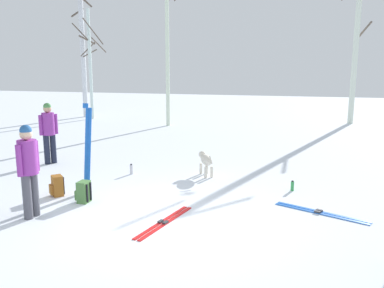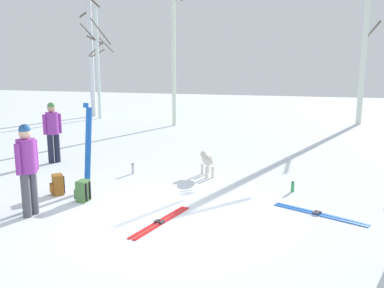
{
  "view_description": "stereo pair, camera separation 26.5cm",
  "coord_description": "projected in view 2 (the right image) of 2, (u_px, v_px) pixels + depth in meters",
  "views": [
    {
      "loc": [
        2.26,
        -6.58,
        2.77
      ],
      "look_at": [
        0.0,
        2.07,
        1.0
      ],
      "focal_mm": 38.01,
      "sensor_mm": 36.0,
      "label": 1
    },
    {
      "loc": [
        2.52,
        -6.51,
        2.77
      ],
      "look_at": [
        0.0,
        2.07,
        1.0
      ],
      "focal_mm": 38.01,
      "sensor_mm": 36.0,
      "label": 2
    }
  ],
  "objects": [
    {
      "name": "water_bottle_1",
      "position": [
        133.0,
        169.0,
        10.4
      ],
      "size": [
        0.07,
        0.07,
        0.27
      ],
      "color": "silver",
      "rests_on": "ground_plane"
    },
    {
      "name": "backpack_0",
      "position": [
        57.0,
        185.0,
        8.73
      ],
      "size": [
        0.34,
        0.34,
        0.44
      ],
      "color": "#99591E",
      "rests_on": "ground_plane"
    },
    {
      "name": "person_0",
      "position": [
        27.0,
        164.0,
        7.37
      ],
      "size": [
        0.34,
        0.52,
        1.72
      ],
      "color": "#4C4C56",
      "rests_on": "ground_plane"
    },
    {
      "name": "birch_tree_3",
      "position": [
        364.0,
        51.0,
        18.39
      ],
      "size": [
        1.53,
        1.53,
        6.97
      ],
      "color": "silver",
      "rests_on": "ground_plane"
    },
    {
      "name": "ski_pair_lying_0",
      "position": [
        319.0,
        214.0,
        7.59
      ],
      "size": [
        1.72,
        0.86,
        0.05
      ],
      "color": "blue",
      "rests_on": "ground_plane"
    },
    {
      "name": "birch_tree_2",
      "position": [
        174.0,
        41.0,
        17.89
      ],
      "size": [
        1.87,
        1.18,
        7.22
      ],
      "color": "silver",
      "rests_on": "ground_plane"
    },
    {
      "name": "birch_tree_0",
      "position": [
        91.0,
        48.0,
        21.18
      ],
      "size": [
        1.33,
        1.33,
        6.85
      ],
      "color": "silver",
      "rests_on": "ground_plane"
    },
    {
      "name": "water_bottle_0",
      "position": [
        293.0,
        187.0,
        8.94
      ],
      "size": [
        0.07,
        0.07,
        0.23
      ],
      "color": "green",
      "rests_on": "ground_plane"
    },
    {
      "name": "ski_pair_planted_0",
      "position": [
        88.0,
        148.0,
        8.8
      ],
      "size": [
        0.27,
        0.05,
        1.96
      ],
      "color": "blue",
      "rests_on": "ground_plane"
    },
    {
      "name": "ground_plane",
      "position": [
        160.0,
        219.0,
        7.36
      ],
      "size": [
        60.0,
        60.0,
        0.0
      ],
      "primitive_type": "plane",
      "color": "white"
    },
    {
      "name": "backpack_1",
      "position": [
        83.0,
        191.0,
        8.3
      ],
      "size": [
        0.29,
        0.26,
        0.44
      ],
      "color": "#4C7F3F",
      "rests_on": "ground_plane"
    },
    {
      "name": "person_1",
      "position": [
        53.0,
        129.0,
        11.43
      ],
      "size": [
        0.36,
        0.43,
        1.72
      ],
      "color": "#1E2338",
      "rests_on": "ground_plane"
    },
    {
      "name": "ski_pair_lying_1",
      "position": [
        161.0,
        222.0,
        7.22
      ],
      "size": [
        0.56,
        1.71,
        0.05
      ],
      "color": "red",
      "rests_on": "ground_plane"
    },
    {
      "name": "birch_tree_1",
      "position": [
        98.0,
        62.0,
        20.45
      ],
      "size": [
        1.45,
        1.31,
        5.44
      ],
      "color": "silver",
      "rests_on": "ground_plane"
    },
    {
      "name": "dog",
      "position": [
        207.0,
        160.0,
        10.19
      ],
      "size": [
        0.51,
        0.79,
        0.57
      ],
      "color": "beige",
      "rests_on": "ground_plane"
    }
  ]
}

